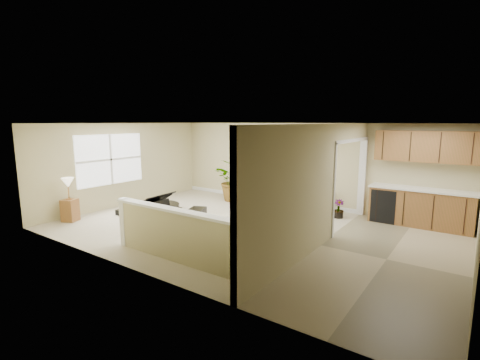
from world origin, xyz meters
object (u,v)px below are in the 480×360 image
Objects in this scene: loveseat at (306,202)px; palm_plant at (235,181)px; piano at (151,194)px; small_plant at (338,210)px; lamp_stand at (69,203)px; piano_bench at (196,219)px; accent_table at (269,191)px.

loveseat is 2.49m from palm_plant.
piano is 4.40m from loveseat.
small_plant is 7.03m from lamp_stand.
piano reaches higher than piano_bench.
piano reaches higher than loveseat.
piano_bench is 0.61× the size of lamp_stand.
accent_table is at bearing 84.45° from piano_bench.
palm_plant is at bearing 159.38° from loveseat.
lamp_stand is (-4.60, -4.39, 0.20)m from loveseat.
accent_table reaches higher than small_plant.
palm_plant reaches higher than piano.
small_plant reaches higher than piano_bench.
palm_plant is at bearing -174.26° from accent_table.
palm_plant reaches higher than loveseat.
lamp_stand is at bearing -116.28° from palm_plant.
loveseat is at bearing 33.47° from piano.
piano is 2.76m from palm_plant.
lamp_stand reaches higher than loveseat.
palm_plant is at bearing 63.72° from lamp_stand.
palm_plant reaches higher than piano_bench.
palm_plant reaches higher than accent_table.
small_plant is (2.23, -0.16, -0.22)m from accent_table.
small_plant is at bearing 48.56° from piano_bench.
accent_table is 5.56m from lamp_stand.
small_plant is (4.51, 2.50, -0.34)m from piano.
palm_plant is 2.75× the size of small_plant.
piano_bench is 1.02× the size of accent_table.
piano_bench is 3.37m from lamp_stand.
accent_table is at bearing 46.49° from piano.
piano is 1.11× the size of loveseat.
loveseat is at bearing 62.42° from piano_bench.
piano reaches higher than small_plant.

